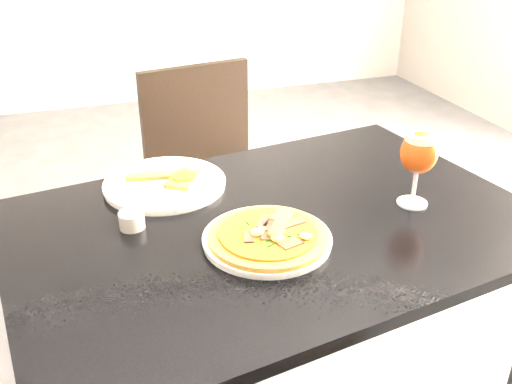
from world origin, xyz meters
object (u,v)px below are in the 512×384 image
object	(u,v)px
pizza	(268,235)
dining_table	(275,252)
chair_far	(213,187)
beer_glass	(419,153)

from	to	relation	value
pizza	dining_table	bearing A→B (deg)	60.29
chair_far	pizza	xyz separation A→B (m)	(-0.07, -0.78, 0.27)
dining_table	beer_glass	distance (m)	0.41
dining_table	beer_glass	xyz separation A→B (m)	(0.34, -0.03, 0.22)
beer_glass	pizza	bearing A→B (deg)	-171.43
beer_glass	chair_far	bearing A→B (deg)	113.98
dining_table	chair_far	size ratio (longest dim) A/B	1.43
dining_table	chair_far	bearing A→B (deg)	79.77
chair_far	beer_glass	size ratio (longest dim) A/B	4.88
dining_table	pizza	bearing A→B (deg)	-128.14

